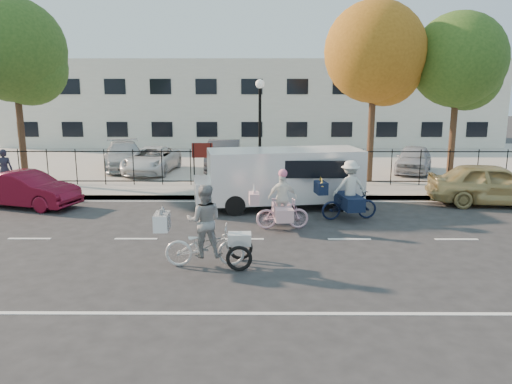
{
  "coord_description": "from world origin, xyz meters",
  "views": [
    {
      "loc": [
        0.45,
        -13.41,
        4.19
      ],
      "look_at": [
        0.37,
        1.2,
        1.1
      ],
      "focal_mm": 35.0,
      "sensor_mm": 36.0,
      "label": 1
    }
  ],
  "objects_px": {
    "pedestrian": "(4,170)",
    "lot_car_b": "(152,160)",
    "bull_bike": "(349,196)",
    "lot_car_a": "(124,156)",
    "white_van": "(281,176)",
    "lot_car_c": "(224,156)",
    "lamppost": "(260,114)",
    "zebra_trike": "(205,235)",
    "red_sedan": "(26,189)",
    "unicorn_bike": "(281,207)",
    "gold_sedan": "(493,184)",
    "lot_car_d": "(414,159)"
  },
  "relations": [
    {
      "from": "lamppost",
      "to": "pedestrian",
      "type": "bearing_deg",
      "value": -175.29
    },
    {
      "from": "red_sedan",
      "to": "lot_car_c",
      "type": "xyz_separation_m",
      "value": [
        6.5,
        7.07,
        0.25
      ]
    },
    {
      "from": "pedestrian",
      "to": "lot_car_c",
      "type": "distance_m",
      "value": 9.66
    },
    {
      "from": "pedestrian",
      "to": "gold_sedan",
      "type": "bearing_deg",
      "value": 159.02
    },
    {
      "from": "lot_car_b",
      "to": "pedestrian",
      "type": "bearing_deg",
      "value": -134.21
    },
    {
      "from": "lamppost",
      "to": "white_van",
      "type": "distance_m",
      "value": 3.67
    },
    {
      "from": "bull_bike",
      "to": "lot_car_d",
      "type": "distance_m",
      "value": 9.37
    },
    {
      "from": "pedestrian",
      "to": "lot_car_d",
      "type": "xyz_separation_m",
      "value": [
        17.5,
        4.4,
        -0.18
      ]
    },
    {
      "from": "bull_bike",
      "to": "gold_sedan",
      "type": "bearing_deg",
      "value": -79.31
    },
    {
      "from": "zebra_trike",
      "to": "lot_car_a",
      "type": "relative_size",
      "value": 0.5
    },
    {
      "from": "lot_car_d",
      "to": "pedestrian",
      "type": "bearing_deg",
      "value": -144.23
    },
    {
      "from": "lamppost",
      "to": "lot_car_c",
      "type": "bearing_deg",
      "value": 113.52
    },
    {
      "from": "white_van",
      "to": "red_sedan",
      "type": "xyz_separation_m",
      "value": [
        -9.02,
        -0.0,
        -0.5
      ]
    },
    {
      "from": "red_sedan",
      "to": "lot_car_b",
      "type": "xyz_separation_m",
      "value": [
        3.1,
        6.44,
        0.13
      ]
    },
    {
      "from": "zebra_trike",
      "to": "pedestrian",
      "type": "bearing_deg",
      "value": 45.55
    },
    {
      "from": "lamppost",
      "to": "gold_sedan",
      "type": "bearing_deg",
      "value": -17.07
    },
    {
      "from": "zebra_trike",
      "to": "lot_car_c",
      "type": "height_order",
      "value": "zebra_trike"
    },
    {
      "from": "zebra_trike",
      "to": "lot_car_b",
      "type": "bearing_deg",
      "value": 15.56
    },
    {
      "from": "red_sedan",
      "to": "lot_car_d",
      "type": "xyz_separation_m",
      "value": [
        15.68,
        6.57,
        0.16
      ]
    },
    {
      "from": "pedestrian",
      "to": "lot_car_b",
      "type": "xyz_separation_m",
      "value": [
        4.92,
        4.27,
        -0.22
      ]
    },
    {
      "from": "lamppost",
      "to": "zebra_trike",
      "type": "xyz_separation_m",
      "value": [
        -1.32,
        -8.92,
        -2.35
      ]
    },
    {
      "from": "lot_car_c",
      "to": "lot_car_a",
      "type": "bearing_deg",
      "value": 174.71
    },
    {
      "from": "lot_car_b",
      "to": "lot_car_d",
      "type": "bearing_deg",
      "value": 5.42
    },
    {
      "from": "lamppost",
      "to": "lot_car_a",
      "type": "bearing_deg",
      "value": 146.54
    },
    {
      "from": "lamppost",
      "to": "lot_car_b",
      "type": "relative_size",
      "value": 0.99
    },
    {
      "from": "zebra_trike",
      "to": "lot_car_a",
      "type": "height_order",
      "value": "zebra_trike"
    },
    {
      "from": "gold_sedan",
      "to": "lot_car_b",
      "type": "distance_m",
      "value": 14.83
    },
    {
      "from": "zebra_trike",
      "to": "unicorn_bike",
      "type": "height_order",
      "value": "zebra_trike"
    },
    {
      "from": "zebra_trike",
      "to": "bull_bike",
      "type": "xyz_separation_m",
      "value": [
        4.15,
        4.31,
        0.0
      ]
    },
    {
      "from": "unicorn_bike",
      "to": "white_van",
      "type": "xyz_separation_m",
      "value": [
        0.12,
        2.74,
        0.46
      ]
    },
    {
      "from": "unicorn_bike",
      "to": "gold_sedan",
      "type": "distance_m",
      "value": 8.37
    },
    {
      "from": "lot_car_a",
      "to": "lot_car_b",
      "type": "relative_size",
      "value": 1.06
    },
    {
      "from": "bull_bike",
      "to": "lot_car_b",
      "type": "height_order",
      "value": "bull_bike"
    },
    {
      "from": "bull_bike",
      "to": "lot_car_d",
      "type": "bearing_deg",
      "value": -38.72
    },
    {
      "from": "white_van",
      "to": "lot_car_a",
      "type": "bearing_deg",
      "value": 125.98
    },
    {
      "from": "zebra_trike",
      "to": "red_sedan",
      "type": "bearing_deg",
      "value": 47.81
    },
    {
      "from": "lamppost",
      "to": "lot_car_d",
      "type": "bearing_deg",
      "value": 25.72
    },
    {
      "from": "zebra_trike",
      "to": "unicorn_bike",
      "type": "xyz_separation_m",
      "value": [
        1.95,
        3.18,
        -0.09
      ]
    },
    {
      "from": "unicorn_bike",
      "to": "bull_bike",
      "type": "distance_m",
      "value": 2.47
    },
    {
      "from": "zebra_trike",
      "to": "bull_bike",
      "type": "distance_m",
      "value": 5.98
    },
    {
      "from": "lamppost",
      "to": "bull_bike",
      "type": "xyz_separation_m",
      "value": [
        2.84,
        -4.61,
        -2.35
      ]
    },
    {
      "from": "bull_bike",
      "to": "lot_car_b",
      "type": "xyz_separation_m",
      "value": [
        -8.01,
        8.05,
        -0.0
      ]
    },
    {
      "from": "lamppost",
      "to": "red_sedan",
      "type": "relative_size",
      "value": 1.13
    },
    {
      "from": "white_van",
      "to": "lot_car_c",
      "type": "height_order",
      "value": "white_van"
    },
    {
      "from": "white_van",
      "to": "pedestrian",
      "type": "xyz_separation_m",
      "value": [
        -10.84,
        2.17,
        -0.16
      ]
    },
    {
      "from": "bull_bike",
      "to": "lot_car_a",
      "type": "relative_size",
      "value": 0.45
    },
    {
      "from": "zebra_trike",
      "to": "red_sedan",
      "type": "relative_size",
      "value": 0.6
    },
    {
      "from": "lot_car_a",
      "to": "unicorn_bike",
      "type": "bearing_deg",
      "value": -70.23
    },
    {
      "from": "lot_car_a",
      "to": "red_sedan",
      "type": "bearing_deg",
      "value": -117.45
    },
    {
      "from": "white_van",
      "to": "lot_car_a",
      "type": "height_order",
      "value": "white_van"
    }
  ]
}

